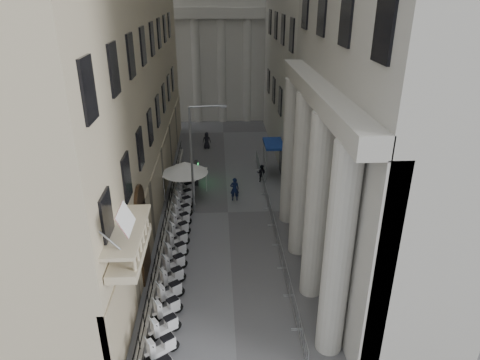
# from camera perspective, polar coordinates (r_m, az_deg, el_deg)

# --- Properties ---
(iron_fence) EXTENTS (0.30, 28.00, 1.40)m
(iron_fence) POSITION_cam_1_polar(r_m,az_deg,el_deg) (30.85, -9.59, -5.54)
(iron_fence) COLOR black
(iron_fence) RESTS_ON ground
(blue_awning) EXTENTS (1.60, 3.00, 3.00)m
(blue_awning) POSITION_cam_1_polar(r_m,az_deg,el_deg) (38.09, 4.36, 0.72)
(blue_awning) COLOR navy
(blue_awning) RESTS_ON ground
(scooter_1) EXTENTS (1.47, 1.25, 1.50)m
(scooter_1) POSITION_cam_1_polar(r_m,az_deg,el_deg) (21.08, -10.27, -22.16)
(scooter_1) COLOR silver
(scooter_1) RESTS_ON ground
(scooter_2) EXTENTS (1.47, 1.25, 1.50)m
(scooter_2) POSITION_cam_1_polar(r_m,az_deg,el_deg) (21.96, -9.88, -19.78)
(scooter_2) COLOR silver
(scooter_2) RESTS_ON ground
(scooter_3) EXTENTS (1.47, 1.25, 1.50)m
(scooter_3) POSITION_cam_1_polar(r_m,az_deg,el_deg) (22.89, -9.54, -17.58)
(scooter_3) COLOR silver
(scooter_3) RESTS_ON ground
(scooter_4) EXTENTS (1.47, 1.25, 1.50)m
(scooter_4) POSITION_cam_1_polar(r_m,az_deg,el_deg) (23.84, -9.23, -15.56)
(scooter_4) COLOR silver
(scooter_4) RESTS_ON ground
(scooter_5) EXTENTS (1.47, 1.25, 1.50)m
(scooter_5) POSITION_cam_1_polar(r_m,az_deg,el_deg) (24.82, -8.95, -13.69)
(scooter_5) COLOR silver
(scooter_5) RESTS_ON ground
(scooter_6) EXTENTS (1.47, 1.25, 1.50)m
(scooter_6) POSITION_cam_1_polar(r_m,az_deg,el_deg) (25.83, -8.69, -11.97)
(scooter_6) COLOR silver
(scooter_6) RESTS_ON ground
(scooter_7) EXTENTS (1.47, 1.25, 1.50)m
(scooter_7) POSITION_cam_1_polar(r_m,az_deg,el_deg) (26.86, -8.46, -10.38)
(scooter_7) COLOR silver
(scooter_7) RESTS_ON ground
(scooter_8) EXTENTS (1.47, 1.25, 1.50)m
(scooter_8) POSITION_cam_1_polar(r_m,az_deg,el_deg) (27.91, -8.25, -8.91)
(scooter_8) COLOR silver
(scooter_8) RESTS_ON ground
(scooter_9) EXTENTS (1.47, 1.25, 1.50)m
(scooter_9) POSITION_cam_1_polar(r_m,az_deg,el_deg) (28.98, -8.05, -7.54)
(scooter_9) COLOR silver
(scooter_9) RESTS_ON ground
(scooter_10) EXTENTS (1.47, 1.25, 1.50)m
(scooter_10) POSITION_cam_1_polar(r_m,az_deg,el_deg) (30.06, -7.87, -6.27)
(scooter_10) COLOR silver
(scooter_10) RESTS_ON ground
(scooter_11) EXTENTS (1.47, 1.25, 1.50)m
(scooter_11) POSITION_cam_1_polar(r_m,az_deg,el_deg) (31.15, -7.70, -5.09)
(scooter_11) COLOR silver
(scooter_11) RESTS_ON ground
(scooter_12) EXTENTS (1.47, 1.25, 1.50)m
(scooter_12) POSITION_cam_1_polar(r_m,az_deg,el_deg) (32.26, -7.55, -3.99)
(scooter_12) COLOR silver
(scooter_12) RESTS_ON ground
(scooter_13) EXTENTS (1.47, 1.25, 1.50)m
(scooter_13) POSITION_cam_1_polar(r_m,az_deg,el_deg) (33.38, -7.40, -2.97)
(scooter_13) COLOR silver
(scooter_13) RESTS_ON ground
(scooter_14) EXTENTS (1.47, 1.25, 1.50)m
(scooter_14) POSITION_cam_1_polar(r_m,az_deg,el_deg) (34.51, -7.27, -2.01)
(scooter_14) COLOR silver
(scooter_14) RESTS_ON ground
(barrier_0) EXTENTS (0.60, 2.40, 1.10)m
(barrier_0) POSITION_cam_1_polar(r_m,az_deg,el_deg) (21.27, 8.28, -21.46)
(barrier_0) COLOR #9FA1A6
(barrier_0) RESTS_ON ground
(barrier_1) EXTENTS (0.60, 2.40, 1.10)m
(barrier_1) POSITION_cam_1_polar(r_m,az_deg,el_deg) (23.04, 7.08, -17.06)
(barrier_1) COLOR #9FA1A6
(barrier_1) RESTS_ON ground
(barrier_2) EXTENTS (0.60, 2.40, 1.10)m
(barrier_2) POSITION_cam_1_polar(r_m,az_deg,el_deg) (24.95, 6.10, -13.29)
(barrier_2) COLOR #9FA1A6
(barrier_2) RESTS_ON ground
(barrier_3) EXTENTS (0.60, 2.40, 1.10)m
(barrier_3) POSITION_cam_1_polar(r_m,az_deg,el_deg) (26.95, 5.29, -10.07)
(barrier_3) COLOR #9FA1A6
(barrier_3) RESTS_ON ground
(barrier_4) EXTENTS (0.60, 2.40, 1.10)m
(barrier_4) POSITION_cam_1_polar(r_m,az_deg,el_deg) (29.02, 4.61, -7.30)
(barrier_4) COLOR #9FA1A6
(barrier_4) RESTS_ON ground
(barrier_5) EXTENTS (0.60, 2.40, 1.10)m
(barrier_5) POSITION_cam_1_polar(r_m,az_deg,el_deg) (31.16, 4.03, -4.91)
(barrier_5) COLOR #9FA1A6
(barrier_5) RESTS_ON ground
(barrier_6) EXTENTS (0.60, 2.40, 1.10)m
(barrier_6) POSITION_cam_1_polar(r_m,az_deg,el_deg) (33.35, 3.52, -2.83)
(barrier_6) COLOR #9FA1A6
(barrier_6) RESTS_ON ground
(barrier_7) EXTENTS (0.60, 2.40, 1.10)m
(barrier_7) POSITION_cam_1_polar(r_m,az_deg,el_deg) (35.58, 3.08, -1.00)
(barrier_7) COLOR #9FA1A6
(barrier_7) RESTS_ON ground
(barrier_8) EXTENTS (0.60, 2.40, 1.10)m
(barrier_8) POSITION_cam_1_polar(r_m,az_deg,el_deg) (37.85, 2.69, 0.61)
(barrier_8) COLOR #9FA1A6
(barrier_8) RESTS_ON ground
(barrier_9) EXTENTS (0.60, 2.40, 1.10)m
(barrier_9) POSITION_cam_1_polar(r_m,az_deg,el_deg) (40.14, 2.35, 2.03)
(barrier_9) COLOR #9FA1A6
(barrier_9) RESTS_ON ground
(security_tent) EXTENTS (3.59, 3.59, 2.92)m
(security_tent) POSITION_cam_1_polar(r_m,az_deg,el_deg) (33.88, -7.92, 1.96)
(security_tent) COLOR silver
(security_tent) RESTS_ON ground
(street_lamp) EXTENTS (2.60, 0.48, 7.99)m
(street_lamp) POSITION_cam_1_polar(r_m,az_deg,el_deg) (29.94, -5.94, 3.78)
(street_lamp) COLOR gray
(street_lamp) RESTS_ON ground
(info_kiosk) EXTENTS (0.31, 0.93, 1.97)m
(info_kiosk) POSITION_cam_1_polar(r_m,az_deg,el_deg) (36.05, -5.82, 0.99)
(info_kiosk) COLOR black
(info_kiosk) RESTS_ON ground
(pedestrian_a) EXTENTS (0.71, 0.48, 1.88)m
(pedestrian_a) POSITION_cam_1_polar(r_m,az_deg,el_deg) (33.04, -0.73, -1.23)
(pedestrian_a) COLOR black
(pedestrian_a) RESTS_ON ground
(pedestrian_b) EXTENTS (0.89, 0.79, 1.53)m
(pedestrian_b) POSITION_cam_1_polar(r_m,az_deg,el_deg) (36.38, 2.87, 0.91)
(pedestrian_b) COLOR black
(pedestrian_b) RESTS_ON ground
(pedestrian_c) EXTENTS (0.86, 0.58, 1.71)m
(pedestrian_c) POSITION_cam_1_polar(r_m,az_deg,el_deg) (44.21, -4.46, 5.29)
(pedestrian_c) COLOR black
(pedestrian_c) RESTS_ON ground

